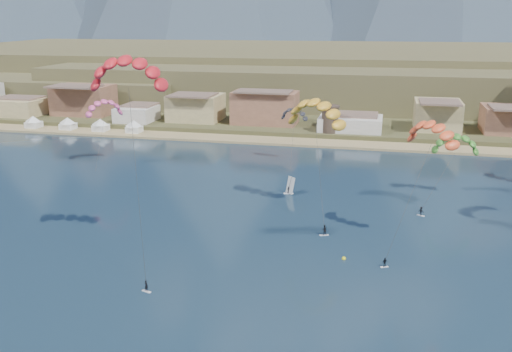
# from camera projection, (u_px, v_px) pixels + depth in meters

# --- Properties ---
(ground) EXTENTS (2400.00, 2400.00, 0.00)m
(ground) POSITION_uv_depth(u_px,v_px,m) (202.00, 313.00, 75.28)
(ground) COLOR black
(ground) RESTS_ON ground
(beach) EXTENTS (2200.00, 12.00, 0.90)m
(beach) POSITION_uv_depth(u_px,v_px,m) (310.00, 142.00, 174.57)
(beach) COLOR tan
(beach) RESTS_ON ground
(land) EXTENTS (2200.00, 900.00, 4.00)m
(land) POSITION_uv_depth(u_px,v_px,m) (369.00, 52.00, 600.20)
(land) COLOR brown
(land) RESTS_ON ground
(foothills) EXTENTS (940.00, 210.00, 18.00)m
(foothills) POSITION_uv_depth(u_px,v_px,m) (389.00, 74.00, 285.87)
(foothills) COLOR brown
(foothills) RESTS_ON ground
(town) EXTENTS (400.00, 24.00, 12.00)m
(town) POSITION_uv_depth(u_px,v_px,m) (201.00, 105.00, 196.10)
(town) COLOR silver
(town) RESTS_ON ground
(watchtower) EXTENTS (5.82, 5.82, 8.60)m
(watchtower) POSITION_uv_depth(u_px,v_px,m) (330.00, 119.00, 179.32)
(watchtower) COLOR #47382D
(watchtower) RESTS_ON ground
(beach_tents) EXTENTS (43.40, 6.40, 5.00)m
(beach_tents) POSITION_uv_depth(u_px,v_px,m) (83.00, 121.00, 190.11)
(beach_tents) COLOR white
(beach_tents) RESTS_ON ground
(kitesurfer_red) EXTENTS (12.80, 14.03, 33.67)m
(kitesurfer_red) POSITION_uv_depth(u_px,v_px,m) (127.00, 68.00, 83.48)
(kitesurfer_red) COLOR silver
(kitesurfer_red) RESTS_ON ground
(kitesurfer_yellow) EXTENTS (13.73, 19.23, 25.17)m
(kitesurfer_yellow) POSITION_uv_depth(u_px,v_px,m) (316.00, 109.00, 109.84)
(kitesurfer_yellow) COLOR silver
(kitesurfer_yellow) RESTS_ON ground
(kitesurfer_orange) EXTENTS (11.97, 16.07, 23.71)m
(kitesurfer_orange) POSITION_uv_depth(u_px,v_px,m) (432.00, 129.00, 92.39)
(kitesurfer_orange) COLOR silver
(kitesurfer_orange) RESTS_ON ground
(kitesurfer_green) EXTENTS (12.74, 16.82, 18.37)m
(kitesurfer_green) POSITION_uv_depth(u_px,v_px,m) (456.00, 141.00, 120.19)
(kitesurfer_green) COLOR silver
(kitesurfer_green) RESTS_ON ground
(distant_kite_pink) EXTENTS (9.76, 9.44, 19.00)m
(distant_kite_pink) POSITION_uv_depth(u_px,v_px,m) (104.00, 105.00, 144.86)
(distant_kite_pink) COLOR #262626
(distant_kite_pink) RESTS_ON ground
(distant_kite_dark) EXTENTS (7.97, 6.15, 16.32)m
(distant_kite_dark) POSITION_uv_depth(u_px,v_px,m) (294.00, 112.00, 148.62)
(distant_kite_dark) COLOR #262626
(distant_kite_dark) RESTS_ON ground
(windsurfer) EXTENTS (2.24, 2.45, 3.84)m
(windsurfer) POSITION_uv_depth(u_px,v_px,m) (289.00, 188.00, 125.04)
(windsurfer) COLOR silver
(windsurfer) RESTS_ON ground
(buoy) EXTENTS (0.68, 0.68, 0.68)m
(buoy) POSITION_uv_depth(u_px,v_px,m) (344.00, 259.00, 91.86)
(buoy) COLOR yellow
(buoy) RESTS_ON ground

